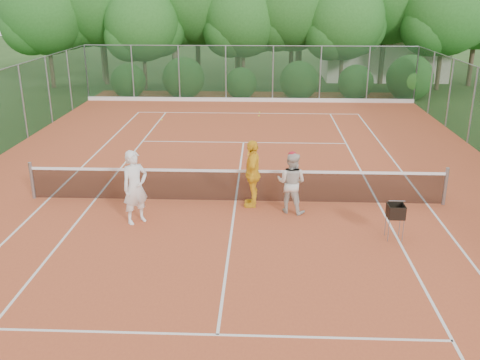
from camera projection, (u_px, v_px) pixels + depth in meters
The scene contains 14 objects.
ground at pixel (236, 202), 15.49m from camera, with size 120.00×120.00×0.00m, color #244418.
clay_court at pixel (236, 202), 15.49m from camera, with size 18.00×36.00×0.02m, color #BC512B.
club_building at pixel (382, 56), 37.24m from camera, with size 8.00×5.00×3.00m, color beige.
tennis_net at pixel (236, 185), 15.31m from camera, with size 11.97×0.10×1.10m.
player_white at pixel (135, 187), 13.77m from camera, with size 0.71×0.47×1.95m, color white.
player_center_grp at pixel (291, 182), 14.47m from camera, with size 1.01×0.91×1.73m.
player_yellow at pixel (253, 173), 14.88m from camera, with size 1.12×0.47×1.91m, color yellow.
ball_hopper at pixel (396, 212), 12.92m from camera, with size 0.39×0.39×0.89m.
stray_ball_a at pixel (162, 120), 25.18m from camera, with size 0.07×0.07×0.07m, color yellow.
stray_ball_b at pixel (259, 116), 26.01m from camera, with size 0.07×0.07×0.07m, color #CDEA36.
stray_ball_c at pixel (260, 112), 26.70m from camera, with size 0.07×0.07×0.07m, color #D0DE33.
court_markings at pixel (236, 201), 15.48m from camera, with size 11.03×23.83×0.01m.
fence_back at pixel (249, 74), 29.11m from camera, with size 18.07×0.07×3.00m.
tropical_treeline at pixel (275, 3), 32.78m from camera, with size 32.10×8.49×15.03m.
Camera 1 is at (0.74, -14.38, 5.76)m, focal length 40.00 mm.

